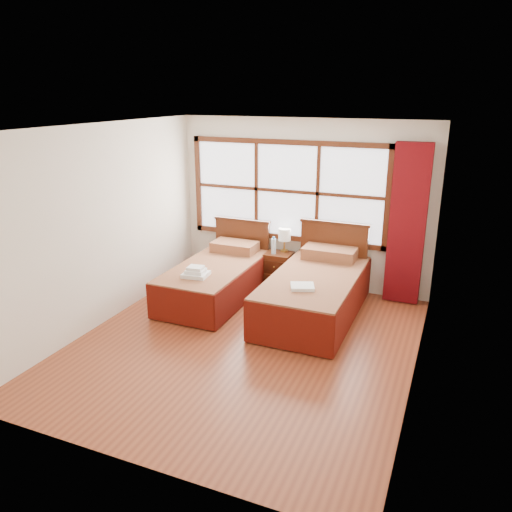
% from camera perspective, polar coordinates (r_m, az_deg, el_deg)
% --- Properties ---
extents(floor, '(4.50, 4.50, 0.00)m').
position_cam_1_polar(floor, '(6.24, -1.38, -10.05)').
color(floor, brown).
rests_on(floor, ground).
extents(ceiling, '(4.50, 4.50, 0.00)m').
position_cam_1_polar(ceiling, '(5.50, -1.59, 14.50)').
color(ceiling, white).
rests_on(ceiling, wall_back).
extents(wall_back, '(4.00, 0.00, 4.00)m').
position_cam_1_polar(wall_back, '(7.78, 5.33, 5.88)').
color(wall_back, silver).
rests_on(wall_back, floor).
extents(wall_left, '(0.00, 4.50, 4.50)m').
position_cam_1_polar(wall_left, '(6.78, -17.13, 3.27)').
color(wall_left, silver).
rests_on(wall_left, floor).
extents(wall_right, '(0.00, 4.50, 4.50)m').
position_cam_1_polar(wall_right, '(5.29, 18.73, -1.06)').
color(wall_right, silver).
rests_on(wall_right, floor).
extents(window, '(3.16, 0.06, 1.56)m').
position_cam_1_polar(window, '(7.78, 3.52, 7.43)').
color(window, white).
rests_on(window, wall_back).
extents(curtain, '(0.50, 0.16, 2.30)m').
position_cam_1_polar(curtain, '(7.37, 16.92, 3.42)').
color(curtain, maroon).
rests_on(curtain, wall_back).
extents(bed_left, '(1.03, 2.05, 1.00)m').
position_cam_1_polar(bed_left, '(7.49, -4.53, -2.55)').
color(bed_left, '#3C1A0C').
rests_on(bed_left, floor).
extents(bed_right, '(1.14, 2.20, 1.11)m').
position_cam_1_polar(bed_right, '(6.95, 6.79, -4.03)').
color(bed_right, '#3C1A0C').
rests_on(bed_right, floor).
extents(nightstand, '(0.41, 0.41, 0.55)m').
position_cam_1_polar(nightstand, '(7.92, 2.58, -1.56)').
color(nightstand, '#4B2210').
rests_on(nightstand, floor).
extents(towels_left, '(0.37, 0.33, 0.14)m').
position_cam_1_polar(towels_left, '(6.92, -6.90, -1.87)').
color(towels_left, white).
rests_on(towels_left, bed_left).
extents(towels_right, '(0.36, 0.34, 0.05)m').
position_cam_1_polar(towels_right, '(6.35, 5.32, -3.51)').
color(towels_right, white).
rests_on(towels_right, bed_right).
extents(lamp, '(0.19, 0.19, 0.37)m').
position_cam_1_polar(lamp, '(7.85, 3.28, 2.38)').
color(lamp, gold).
rests_on(lamp, nightstand).
extents(bottle_near, '(0.07, 0.07, 0.28)m').
position_cam_1_polar(bottle_near, '(7.76, 2.03, 1.14)').
color(bottle_near, '#C1E5F8').
rests_on(bottle_near, nightstand).
extents(bottle_far, '(0.07, 0.07, 0.25)m').
position_cam_1_polar(bottle_far, '(7.79, 2.00, 1.12)').
color(bottle_far, '#C1E5F8').
rests_on(bottle_far, nightstand).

